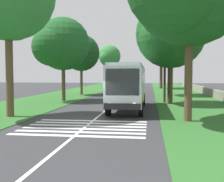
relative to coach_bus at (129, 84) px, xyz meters
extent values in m
plane|color=#333335|center=(-5.97, 1.80, -2.15)|extent=(160.00, 160.00, 0.00)
cube|color=#2D6628|center=(9.03, 10.00, -2.13)|extent=(120.00, 8.00, 0.04)
cube|color=#2D6628|center=(9.03, -6.40, -2.13)|extent=(120.00, 8.00, 0.04)
cube|color=silver|center=(9.03, 1.80, -2.14)|extent=(110.00, 0.16, 0.01)
cube|color=silver|center=(-0.03, 0.00, -0.05)|extent=(11.00, 2.50, 2.90)
cube|color=slate|center=(0.27, 0.00, 0.48)|extent=(9.68, 2.54, 0.85)
cube|color=slate|center=(-5.49, 0.00, 0.30)|extent=(0.08, 2.20, 1.74)
cube|color=orange|center=(-0.03, 0.00, -1.05)|extent=(10.78, 2.53, 0.36)
cube|color=silver|center=(-0.03, 0.00, 1.49)|extent=(10.56, 2.30, 0.18)
cube|color=black|center=(-5.61, 0.00, -1.28)|extent=(0.16, 2.40, 0.40)
sphere|color=#F2EDCC|center=(-5.55, 0.80, -1.15)|extent=(0.24, 0.24, 0.24)
sphere|color=#F2EDCC|center=(-5.55, -0.81, -1.15)|extent=(0.24, 0.24, 0.24)
cylinder|color=black|center=(-3.93, 1.15, -1.60)|extent=(1.10, 0.32, 1.10)
cylinder|color=black|center=(3.47, 1.15, -1.60)|extent=(1.10, 0.32, 1.10)
cylinder|color=black|center=(-3.93, -1.15, -1.60)|extent=(1.10, 0.32, 1.10)
cylinder|color=black|center=(3.47, -1.15, -1.60)|extent=(1.10, 0.32, 1.10)
cube|color=silver|center=(-10.73, 1.80, -2.14)|extent=(0.45, 6.80, 0.01)
cube|color=silver|center=(-9.83, 1.80, -2.14)|extent=(0.45, 6.80, 0.01)
cube|color=silver|center=(-8.93, 1.80, -2.14)|extent=(0.45, 6.80, 0.01)
cube|color=silver|center=(-8.03, 1.80, -2.14)|extent=(0.45, 6.80, 0.01)
cube|color=silver|center=(-7.13, 1.80, -2.14)|extent=(0.45, 6.80, 0.01)
cube|color=silver|center=(-6.23, 1.80, -2.14)|extent=(0.45, 6.80, 0.01)
cube|color=#B21E1E|center=(17.54, 3.38, -1.62)|extent=(4.30, 1.75, 0.70)
cube|color=slate|center=(17.44, 3.38, -0.99)|extent=(2.00, 1.61, 0.55)
cylinder|color=black|center=(16.19, 4.16, -1.83)|extent=(0.64, 0.22, 0.64)
cylinder|color=black|center=(18.89, 4.16, -1.83)|extent=(0.64, 0.22, 0.64)
cylinder|color=black|center=(16.19, 2.60, -1.83)|extent=(0.64, 0.22, 0.64)
cylinder|color=black|center=(18.89, 2.60, -1.83)|extent=(0.64, 0.22, 0.64)
cube|color=black|center=(25.43, 3.83, -1.62)|extent=(4.30, 1.75, 0.70)
cube|color=slate|center=(25.33, 3.83, -0.99)|extent=(2.00, 1.61, 0.55)
cylinder|color=black|center=(24.08, 4.61, -1.83)|extent=(0.64, 0.22, 0.64)
cylinder|color=black|center=(26.78, 4.61, -1.83)|extent=(0.64, 0.22, 0.64)
cylinder|color=black|center=(24.08, 3.05, -1.83)|extent=(0.64, 0.22, 0.64)
cylinder|color=black|center=(26.78, 3.05, -1.83)|extent=(0.64, 0.22, 0.64)
cylinder|color=brown|center=(16.43, 7.97, 0.15)|extent=(0.36, 0.36, 4.51)
sphere|color=#19471E|center=(16.43, 7.97, 3.84)|extent=(5.22, 5.22, 5.22)
sphere|color=#19471E|center=(17.99, 7.97, 3.45)|extent=(3.13, 3.13, 3.13)
sphere|color=#19471E|center=(15.12, 8.75, 3.45)|extent=(3.53, 3.53, 3.53)
cylinder|color=brown|center=(-5.30, 7.79, 1.21)|extent=(0.50, 0.50, 6.64)
sphere|color=#337A38|center=(-3.36, 7.79, 5.83)|extent=(3.79, 3.79, 3.79)
cylinder|color=brown|center=(46.99, 8.16, 0.84)|extent=(0.48, 0.48, 5.89)
sphere|color=#337A38|center=(46.99, 8.16, 5.27)|extent=(5.41, 5.41, 5.41)
sphere|color=#337A38|center=(48.61, 8.16, 4.87)|extent=(3.87, 3.87, 3.87)
sphere|color=#337A38|center=(45.64, 8.97, 4.87)|extent=(3.08, 3.08, 3.08)
cylinder|color=brown|center=(6.74, 7.66, 0.21)|extent=(0.40, 0.40, 4.64)
sphere|color=#1E5623|center=(6.74, 7.66, 4.12)|extent=(5.78, 5.78, 5.78)
sphere|color=#1E5623|center=(8.48, 7.66, 3.69)|extent=(3.85, 3.85, 3.85)
sphere|color=#1E5623|center=(5.30, 8.53, 3.69)|extent=(4.06, 4.06, 4.06)
cylinder|color=#4C3826|center=(35.94, -4.01, 1.23)|extent=(0.59, 0.59, 6.67)
sphere|color=#1E5623|center=(35.94, -4.01, 6.66)|extent=(7.60, 7.60, 7.60)
sphere|color=#1E5623|center=(38.22, -4.01, 6.09)|extent=(5.11, 5.11, 5.11)
sphere|color=#1E5623|center=(34.04, -2.87, 6.09)|extent=(5.07, 5.07, 5.07)
cylinder|color=#4C3826|center=(4.80, -3.73, 0.40)|extent=(0.51, 0.51, 5.01)
sphere|color=#1E5623|center=(4.80, -3.73, 4.78)|extent=(6.80, 6.80, 6.80)
sphere|color=#1E5623|center=(6.84, -3.73, 4.27)|extent=(4.31, 4.31, 4.31)
sphere|color=#1E5623|center=(3.10, -2.71, 4.27)|extent=(3.92, 3.92, 3.92)
cylinder|color=#4C3826|center=(16.69, -4.55, 0.68)|extent=(0.58, 0.58, 5.58)
sphere|color=#1E5623|center=(16.69, -4.55, 5.35)|extent=(6.81, 6.81, 6.81)
sphere|color=#1E5623|center=(18.73, -4.55, 4.83)|extent=(3.91, 3.91, 3.91)
sphere|color=#1E5623|center=(14.98, -3.53, 4.83)|extent=(4.13, 4.13, 4.13)
cylinder|color=brown|center=(-5.71, -4.13, 1.03)|extent=(0.48, 0.48, 6.28)
sphere|color=#1E5623|center=(-3.49, -4.13, 5.66)|extent=(4.28, 4.28, 4.28)
cylinder|color=#473828|center=(6.28, -3.27, 1.87)|extent=(0.24, 0.24, 7.95)
cube|color=#3D3326|center=(6.28, -3.27, 5.24)|extent=(0.12, 1.40, 0.12)
cube|color=gray|center=(14.03, -9.80, -1.60)|extent=(70.00, 0.40, 1.00)
camera|label=1|loc=(-24.10, -1.78, 0.81)|focal=46.46mm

